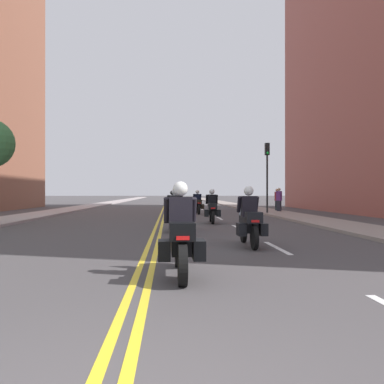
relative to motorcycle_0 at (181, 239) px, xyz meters
The scene contains 16 objects.
ground_plane 43.44m from the motorcycle_0, 90.85° to the left, with size 264.00×264.00×0.00m, color #434041.
sidewalk_left 44.23m from the motorcycle_0, 100.94° to the left, with size 2.45×144.00×0.12m, color #A19493.
sidewalk_right 44.01m from the motorcycle_0, 80.70° to the left, with size 2.45×144.00×0.12m, color gray.
centreline_yellow_inner 43.44m from the motorcycle_0, 91.01° to the left, with size 0.12×132.00×0.01m, color yellow.
centreline_yellow_outer 43.43m from the motorcycle_0, 90.69° to the left, with size 0.12×132.00×0.01m, color yellow.
lane_dashes_white 24.57m from the motorcycle_0, 83.88° to the left, with size 0.14×56.40×0.01m.
building_right_1 30.37m from the motorcycle_0, 56.36° to the left, with size 6.98×21.17×27.32m.
motorcycle_0 is the anchor object (origin of this frame).
motorcycle_1 4.17m from the motorcycle_0, 62.23° to the left, with size 0.76×2.14×1.62m.
motorcycle_2 7.97m from the motorcycle_0, 89.87° to the left, with size 0.77×2.29×1.62m.
motorcycle_3 11.97m from the motorcycle_0, 81.26° to the left, with size 0.78×2.11×1.62m.
motorcycle_4 15.44m from the motorcycle_0, 90.08° to the left, with size 0.78×2.07×1.57m.
motorcycle_5 20.05m from the motorcycle_0, 85.09° to the left, with size 0.78×2.20×1.63m.
traffic_light_near 20.29m from the motorcycle_0, 71.80° to the left, with size 0.28×0.38×4.74m.
pedestrian_0 22.65m from the motorcycle_0, 70.14° to the left, with size 0.41×0.41×1.78m.
pedestrian_1 23.83m from the motorcycle_0, 70.71° to the left, with size 0.41×0.31×1.74m.
Camera 1 is at (0.45, -2.20, 1.44)m, focal length 37.07 mm.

